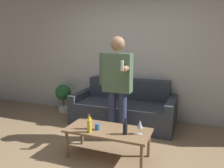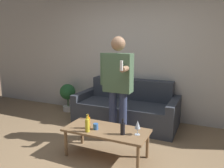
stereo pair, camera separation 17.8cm
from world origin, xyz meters
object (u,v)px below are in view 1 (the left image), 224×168
at_px(coffee_table, 108,132).
at_px(person_standing_front, 117,81).
at_px(bottle_orange, 125,128).
at_px(couch, 124,108).

bearing_deg(coffee_table, person_standing_front, 97.69).
bearing_deg(bottle_orange, person_standing_front, 118.31).
relative_size(bottle_orange, person_standing_front, 0.13).
relative_size(couch, bottle_orange, 9.12).
distance_m(couch, person_standing_front, 1.01).
distance_m(coffee_table, bottle_orange, 0.30).
height_order(coffee_table, bottle_orange, bottle_orange).
bearing_deg(bottle_orange, couch, 108.34).
bearing_deg(person_standing_front, bottle_orange, -61.69).
distance_m(bottle_orange, person_standing_front, 0.87).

